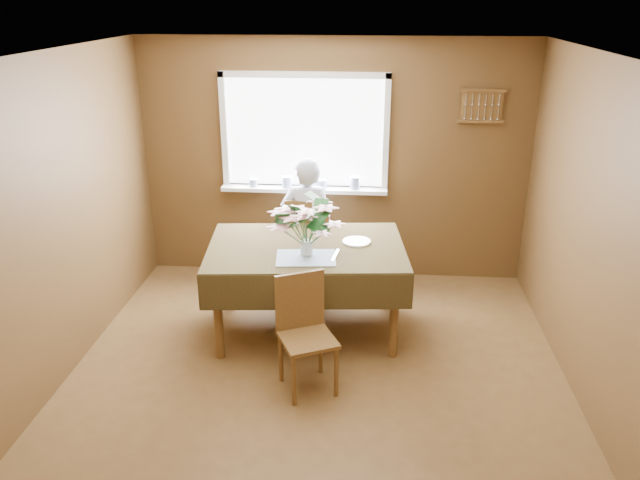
# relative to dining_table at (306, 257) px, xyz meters

# --- Properties ---
(floor) EXTENTS (4.50, 4.50, 0.00)m
(floor) POSITION_rel_dining_table_xyz_m (0.15, -0.95, -0.73)
(floor) COLOR brown
(floor) RESTS_ON ground
(ceiling) EXTENTS (4.50, 4.50, 0.00)m
(ceiling) POSITION_rel_dining_table_xyz_m (0.15, -0.95, 1.77)
(ceiling) COLOR white
(ceiling) RESTS_ON wall_back
(wall_back) EXTENTS (4.00, 0.00, 4.00)m
(wall_back) POSITION_rel_dining_table_xyz_m (0.15, 1.30, 0.52)
(wall_back) COLOR brown
(wall_back) RESTS_ON floor
(wall_front) EXTENTS (4.00, 0.00, 4.00)m
(wall_front) POSITION_rel_dining_table_xyz_m (0.15, -3.20, 0.52)
(wall_front) COLOR brown
(wall_front) RESTS_ON floor
(wall_left) EXTENTS (0.00, 4.50, 4.50)m
(wall_left) POSITION_rel_dining_table_xyz_m (-1.85, -0.95, 0.52)
(wall_left) COLOR brown
(wall_left) RESTS_ON floor
(wall_right) EXTENTS (0.00, 4.50, 4.50)m
(wall_right) POSITION_rel_dining_table_xyz_m (2.15, -0.95, 0.52)
(wall_right) COLOR brown
(wall_right) RESTS_ON floor
(window_assembly) EXTENTS (1.72, 0.20, 1.22)m
(window_assembly) POSITION_rel_dining_table_xyz_m (-0.14, 1.25, 0.63)
(window_assembly) COLOR white
(window_assembly) RESTS_ON wall_back
(spoon_rack) EXTENTS (0.44, 0.05, 0.33)m
(spoon_rack) POSITION_rel_dining_table_xyz_m (1.60, 1.26, 1.12)
(spoon_rack) COLOR brown
(spoon_rack) RESTS_ON wall_back
(dining_table) EXTENTS (1.82, 1.33, 0.84)m
(dining_table) POSITION_rel_dining_table_xyz_m (0.00, 0.00, 0.00)
(dining_table) COLOR brown
(dining_table) RESTS_ON floor
(chair_far) EXTENTS (0.43, 0.43, 1.01)m
(chair_far) POSITION_rel_dining_table_xyz_m (-0.07, 0.82, -0.18)
(chair_far) COLOR brown
(chair_far) RESTS_ON floor
(chair_near) EXTENTS (0.52, 0.52, 0.91)m
(chair_near) POSITION_rel_dining_table_xyz_m (0.07, -0.83, -0.23)
(chair_near) COLOR brown
(chair_near) RESTS_ON floor
(seated_woman) EXTENTS (0.54, 0.37, 1.42)m
(seated_woman) POSITION_rel_dining_table_xyz_m (-0.08, 0.78, -0.02)
(seated_woman) COLOR white
(seated_woman) RESTS_ON floor
(flower_bouquet) EXTENTS (0.53, 0.53, 0.45)m
(flower_bouquet) POSITION_rel_dining_table_xyz_m (0.02, -0.20, 0.40)
(flower_bouquet) COLOR white
(flower_bouquet) RESTS_ON dining_table
(side_plate) EXTENTS (0.30, 0.30, 0.01)m
(side_plate) POSITION_rel_dining_table_xyz_m (0.44, 0.12, 0.11)
(side_plate) COLOR white
(side_plate) RESTS_ON dining_table
(table_knife) EXTENTS (0.06, 0.24, 0.00)m
(table_knife) POSITION_rel_dining_table_xyz_m (0.27, -0.20, 0.11)
(table_knife) COLOR silver
(table_knife) RESTS_ON dining_table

